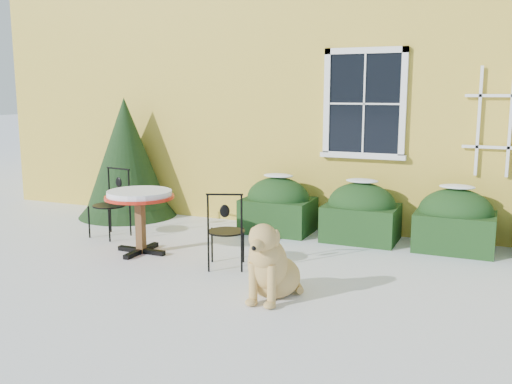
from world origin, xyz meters
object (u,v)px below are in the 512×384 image
at_px(evergreen_shrub, 127,169).
at_px(patio_chair_near, 226,230).
at_px(bistro_table, 140,201).
at_px(patio_chair_far, 111,203).
at_px(dog, 270,267).

height_order(evergreen_shrub, patio_chair_near, evergreen_shrub).
bearing_deg(bistro_table, evergreen_shrub, 130.00).
relative_size(patio_chair_near, patio_chair_far, 0.94).
bearing_deg(patio_chair_far, bistro_table, -23.65).
relative_size(bistro_table, patio_chair_near, 0.96).
height_order(bistro_table, patio_chair_near, patio_chair_near).
xyz_separation_m(evergreen_shrub, dog, (3.84, -2.81, -0.48)).
relative_size(bistro_table, patio_chair_far, 0.90).
bearing_deg(patio_chair_far, evergreen_shrub, 125.69).
xyz_separation_m(patio_chair_near, patio_chair_far, (-2.28, 0.73, 0.03)).
bearing_deg(evergreen_shrub, patio_chair_near, -34.60).
bearing_deg(patio_chair_near, bistro_table, -27.65).
relative_size(evergreen_shrub, patio_chair_far, 2.01).
height_order(bistro_table, dog, bistro_table).
distance_m(evergreen_shrub, patio_chair_far, 1.49).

